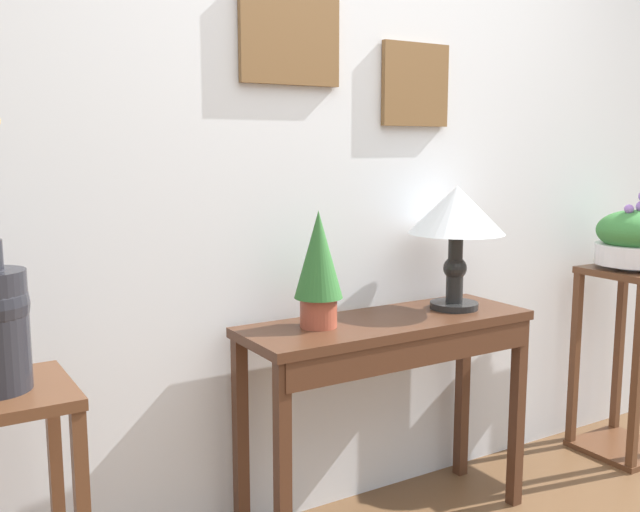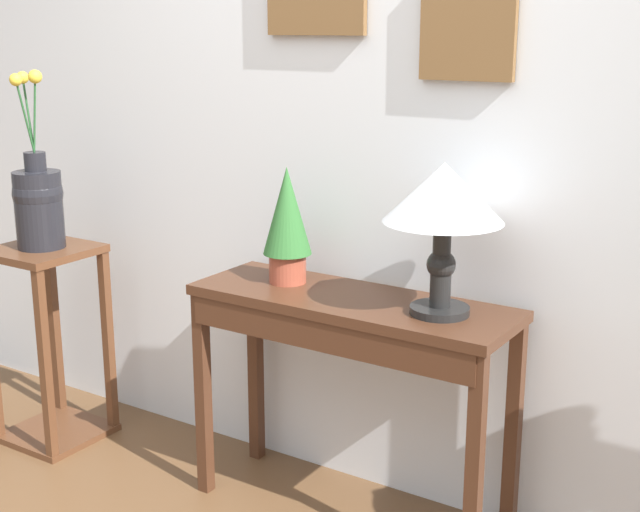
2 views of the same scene
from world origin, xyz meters
name	(u,v)px [view 2 (image 2 of 2)]	position (x,y,z in m)	size (l,w,h in m)	color
back_wall_with_art	(394,106)	(0.00, 1.59, 1.40)	(9.00, 0.13, 2.80)	silver
console_table	(348,336)	(0.01, 1.29, 0.67)	(1.11, 0.38, 0.80)	#472819
table_lamp	(443,201)	(0.32, 1.31, 1.15)	(0.37, 0.37, 0.47)	black
potted_plant_on_console	(287,220)	(-0.27, 1.34, 1.02)	(0.17, 0.17, 0.41)	#9E4733
pedestal_stand_left	(50,344)	(-1.33, 1.16, 0.41)	(0.37, 0.37, 0.82)	#56331E
flower_vase_tall_left	(38,199)	(-1.33, 1.16, 1.01)	(0.19, 0.19, 0.69)	black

